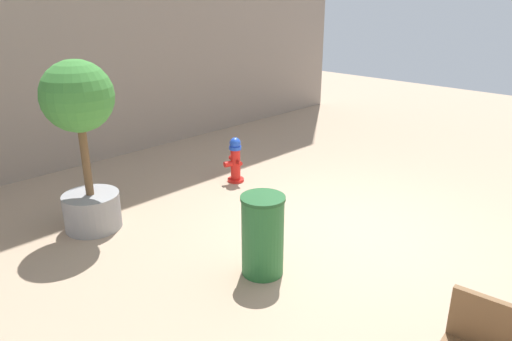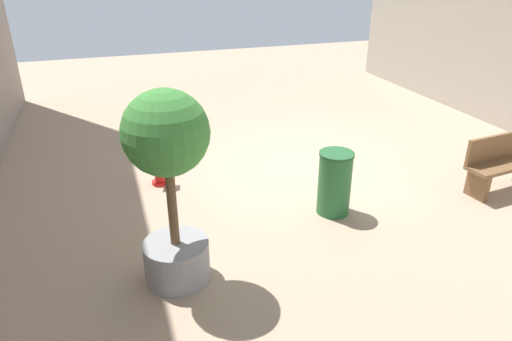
# 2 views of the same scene
# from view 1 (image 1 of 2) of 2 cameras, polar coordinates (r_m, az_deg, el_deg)

# --- Properties ---
(ground_plane) EXTENTS (23.40, 23.40, 0.00)m
(ground_plane) POSITION_cam_1_polar(r_m,az_deg,el_deg) (6.95, 11.20, -6.82)
(ground_plane) COLOR tan
(fire_hydrant) EXTENTS (0.40, 0.37, 0.81)m
(fire_hydrant) POSITION_cam_1_polar(r_m,az_deg,el_deg) (8.35, -2.52, 1.28)
(fire_hydrant) COLOR red
(fire_hydrant) RESTS_ON ground_plane
(planter_tree) EXTENTS (0.95, 0.95, 2.37)m
(planter_tree) POSITION_cam_1_polar(r_m,az_deg,el_deg) (6.74, -20.19, 4.65)
(planter_tree) COLOR gray
(planter_tree) RESTS_ON ground_plane
(trash_bin) EXTENTS (0.52, 0.52, 0.99)m
(trash_bin) POSITION_cam_1_polar(r_m,az_deg,el_deg) (5.59, 0.81, -7.77)
(trash_bin) COLOR #266633
(trash_bin) RESTS_ON ground_plane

